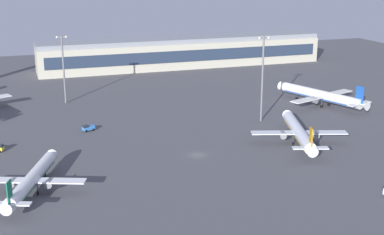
{
  "coord_description": "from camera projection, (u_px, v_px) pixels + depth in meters",
  "views": [
    {
      "loc": [
        -50.9,
        -143.14,
        55.9
      ],
      "look_at": [
        7.26,
        26.21,
        4.0
      ],
      "focal_mm": 49.77,
      "sensor_mm": 36.0,
      "label": 1
    }
  ],
  "objects": [
    {
      "name": "ground_plane",
      "position": [
        197.0,
        155.0,
        161.47
      ],
      "size": [
        416.0,
        416.0,
        0.0
      ],
      "primitive_type": "plane",
      "color": "#4C4C51"
    },
    {
      "name": "airplane_far_stand",
      "position": [
        299.0,
        132.0,
        170.97
      ],
      "size": [
        30.39,
        38.64,
        10.18
      ],
      "rotation": [
        0.0,
        0.0,
        -0.32
      ],
      "color": "silver",
      "rests_on": "ground"
    },
    {
      "name": "cargo_loader",
      "position": [
        88.0,
        128.0,
        184.29
      ],
      "size": [
        4.55,
        3.21,
        2.25
      ],
      "rotation": [
        0.0,
        0.0,
        1.91
      ],
      "color": "#3372BF",
      "rests_on": "ground"
    },
    {
      "name": "terminal_building",
      "position": [
        183.0,
        52.0,
        298.72
      ],
      "size": [
        159.68,
        22.4,
        16.4
      ],
      "color": "#B2AD99",
      "rests_on": "ground"
    },
    {
      "name": "airplane_terminal_side",
      "position": [
        321.0,
        96.0,
        216.26
      ],
      "size": [
        33.75,
        42.88,
        11.34
      ],
      "rotation": [
        0.0,
        0.0,
        0.33
      ],
      "color": "silver",
      "rests_on": "ground"
    },
    {
      "name": "apron_light_central",
      "position": [
        63.0,
        65.0,
        217.35
      ],
      "size": [
        4.8,
        0.9,
        28.06
      ],
      "color": "slate",
      "rests_on": "ground"
    },
    {
      "name": "apron_light_west",
      "position": [
        263.0,
        74.0,
        191.71
      ],
      "size": [
        4.8,
        0.9,
        31.21
      ],
      "color": "slate",
      "rests_on": "ground"
    },
    {
      "name": "airplane_near_gate",
      "position": [
        32.0,
        179.0,
        134.31
      ],
      "size": [
        27.0,
        34.25,
        9.15
      ],
      "rotation": [
        0.0,
        0.0,
        -0.37
      ],
      "color": "white",
      "rests_on": "ground"
    }
  ]
}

